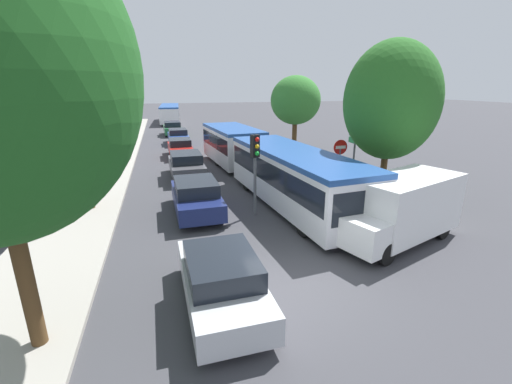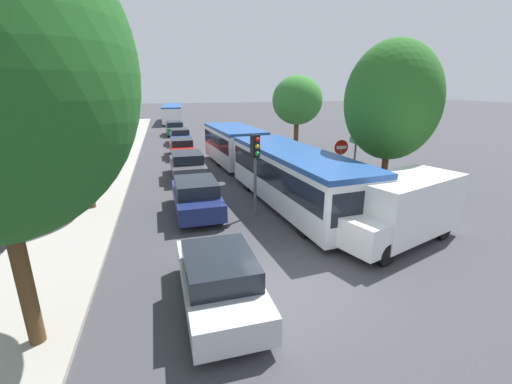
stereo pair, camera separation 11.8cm
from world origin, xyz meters
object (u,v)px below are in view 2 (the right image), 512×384
Objects in this scene: queued_car_blue at (180,136)px; tree_right_mid at (298,102)px; articulated_bus at (263,158)px; tree_right_near at (392,101)px; city_bus_rear at (172,112)px; direction_sign_post at (356,142)px; queued_car_red at (182,147)px; white_van at (401,208)px; queued_car_navy at (196,196)px; queued_car_graphite at (187,165)px; queued_car_green at (175,128)px; traffic_light at (255,157)px; tree_left_mid at (76,96)px; no_entry_sign at (340,160)px; queued_car_silver at (219,280)px.

queued_car_blue is 0.68× the size of tree_right_mid.
tree_right_near is at bearing 43.23° from articulated_bus.
direction_sign_post reaches higher than city_bus_rear.
queued_car_red is 1.11× the size of direction_sign_post.
tree_right_mid is (8.88, -6.92, 3.32)m from queued_car_blue.
tree_right_mid is at bearing -118.27° from white_van.
tree_right_mid is at bearing -129.40° from queued_car_blue.
tree_right_near is (8.64, -0.58, 3.85)m from queued_car_navy.
queued_car_navy is 0.60× the size of tree_right_near.
queued_car_navy is (-3.95, -3.50, -0.72)m from articulated_bus.
queued_car_graphite is 18.54m from queued_car_green.
queued_car_blue is 19.71m from traffic_light.
city_bus_rear is 2.90× the size of queued_car_red.
traffic_light reaches higher than queued_car_green.
white_van is 0.74× the size of tree_left_mid.
queued_car_navy reaches higher than queued_car_blue.
tree_left_mid is 1.20× the size of tree_right_mid.
tree_right_near is (1.72, -1.06, 2.73)m from no_entry_sign.
articulated_bus is 4.37× the size of queued_car_red.
traffic_light is 6.62m from tree_right_near.
tree_right_near reaches higher than articulated_bus.
traffic_light is at bearing -175.98° from queued_car_green.
city_bus_rear is 4.10× the size of no_entry_sign.
traffic_light reaches higher than queued_car_graphite.
white_van is 13.12m from tree_left_mid.
white_van is 1.90× the size of no_entry_sign.
queued_car_graphite reaches higher than queued_car_red.
no_entry_sign is 11.66m from tree_right_mid.
queued_car_red is 0.94× the size of queued_car_green.
traffic_light is (2.26, -39.24, 1.07)m from city_bus_rear.
articulated_bus reaches higher than queued_car_graphite.
white_van is 1.49× the size of direction_sign_post.
tree_left_mid reaches higher than tree_right_mid.
white_van is at bearing -73.73° from queued_car_silver.
queued_car_navy is (-0.11, -38.38, -0.67)m from city_bus_rear.
queued_car_navy is 6.23m from tree_left_mid.
traffic_light is at bearing -25.69° from articulated_bus.
tree_left_mid is at bearing -82.61° from articulated_bus.
no_entry_sign is 3.40m from tree_right_near.
articulated_bus is 4.73m from traffic_light.
queued_car_navy is at bearing -19.05° from tree_left_mid.
white_van is 1.58× the size of traffic_light.
queued_car_red is (-0.07, -25.77, -0.73)m from city_bus_rear.
articulated_bus is at bearing -167.60° from queued_car_blue.
queued_car_graphite is 1.10× the size of queued_car_red.
tree_right_near is at bearing 58.43° from no_entry_sign.
direction_sign_post is at bearing -2.15° from tree_left_mid.
tree_left_mid is (-4.47, -11.08, 4.17)m from queued_car_red.
queued_car_green is 27.02m from tree_right_near.
queued_car_graphite is 12.57m from white_van.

